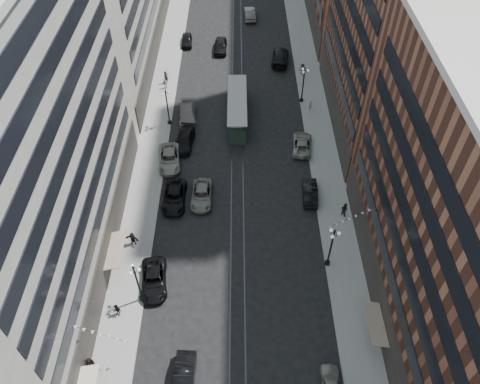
{
  "coord_description": "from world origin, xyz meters",
  "views": [
    {
      "loc": [
        0.12,
        4.65,
        40.16
      ],
      "look_at": [
        0.29,
        37.57,
        5.0
      ],
      "focal_mm": 35.0,
      "sensor_mm": 36.0,
      "label": 1
    }
  ],
  "objects_px": {
    "pedestrian_7": "(344,209)",
    "car_5": "(184,380)",
    "car_extra_2": "(169,159)",
    "car_12": "(280,57)",
    "car_13": "(221,46)",
    "pedestrian_8": "(310,104)",
    "pedestrian_6": "(165,83)",
    "car_extra_0": "(185,140)",
    "car_2": "(154,280)",
    "pedestrian_5": "(132,239)",
    "lamppost_se_far": "(331,246)",
    "streetcar": "(237,109)",
    "pedestrian_extra_2": "(117,309)",
    "lamppost_sw_mid": "(167,105)",
    "pedestrian_extra_1": "(166,77)",
    "lamppost_se_mid": "(303,83)",
    "car_7": "(174,197)",
    "pedestrian_2": "(91,365)",
    "car_9": "(187,40)",
    "car_extra_1": "(202,195)",
    "lamppost_sw_far": "(138,282)",
    "pedestrian_9": "(302,69)",
    "car_11": "(302,144)",
    "car_8": "(188,114)",
    "car_10": "(310,192)"
  },
  "relations": [
    {
      "from": "pedestrian_7",
      "to": "car_5",
      "type": "bearing_deg",
      "value": 96.98
    },
    {
      "from": "car_extra_2",
      "to": "car_12",
      "type": "bearing_deg",
      "value": 51.29
    },
    {
      "from": "car_13",
      "to": "pedestrian_8",
      "type": "distance_m",
      "value": 20.7
    },
    {
      "from": "car_5",
      "to": "pedestrian_6",
      "type": "height_order",
      "value": "pedestrian_6"
    },
    {
      "from": "car_5",
      "to": "car_extra_0",
      "type": "relative_size",
      "value": 0.92
    },
    {
      "from": "car_2",
      "to": "pedestrian_5",
      "type": "relative_size",
      "value": 3.14
    },
    {
      "from": "lamppost_se_far",
      "to": "streetcar",
      "type": "distance_m",
      "value": 25.99
    },
    {
      "from": "streetcar",
      "to": "pedestrian_extra_2",
      "type": "xyz_separation_m",
      "value": [
        -11.22,
        -29.82,
        -0.52
      ]
    },
    {
      "from": "lamppost_sw_mid",
      "to": "car_2",
      "type": "height_order",
      "value": "lamppost_sw_mid"
    },
    {
      "from": "car_extra_0",
      "to": "pedestrian_extra_1",
      "type": "distance_m",
      "value": 14.47
    },
    {
      "from": "lamppost_se_mid",
      "to": "car_7",
      "type": "distance_m",
      "value": 25.4
    },
    {
      "from": "car_13",
      "to": "pedestrian_2",
      "type": "bearing_deg",
      "value": -99.13
    },
    {
      "from": "car_extra_0",
      "to": "car_9",
      "type": "bearing_deg",
      "value": 100.29
    },
    {
      "from": "pedestrian_8",
      "to": "car_extra_1",
      "type": "distance_m",
      "value": 21.96
    },
    {
      "from": "lamppost_sw_far",
      "to": "pedestrian_9",
      "type": "height_order",
      "value": "lamppost_sw_far"
    },
    {
      "from": "car_2",
      "to": "car_5",
      "type": "distance_m",
      "value": 10.49
    },
    {
      "from": "car_11",
      "to": "car_13",
      "type": "xyz_separation_m",
      "value": [
        -10.99,
        24.15,
        0.13
      ]
    },
    {
      "from": "car_13",
      "to": "car_extra_0",
      "type": "height_order",
      "value": "car_13"
    },
    {
      "from": "lamppost_se_far",
      "to": "car_7",
      "type": "relative_size",
      "value": 1.0
    },
    {
      "from": "pedestrian_2",
      "to": "car_12",
      "type": "xyz_separation_m",
      "value": [
        19.3,
        49.47,
        -0.18
      ]
    },
    {
      "from": "lamppost_se_mid",
      "to": "pedestrian_extra_1",
      "type": "xyz_separation_m",
      "value": [
        -19.79,
        4.67,
        -1.97
      ]
    },
    {
      "from": "car_8",
      "to": "pedestrian_5",
      "type": "height_order",
      "value": "pedestrian_5"
    },
    {
      "from": "pedestrian_7",
      "to": "pedestrian_extra_1",
      "type": "bearing_deg",
      "value": -1.0
    },
    {
      "from": "car_extra_1",
      "to": "pedestrian_5",
      "type": "bearing_deg",
      "value": -136.37
    },
    {
      "from": "streetcar",
      "to": "pedestrian_extra_1",
      "type": "xyz_separation_m",
      "value": [
        -10.59,
        8.42,
        -0.35
      ]
    },
    {
      "from": "car_9",
      "to": "car_extra_0",
      "type": "xyz_separation_m",
      "value": [
        1.6,
        -25.47,
        0.05
      ]
    },
    {
      "from": "car_9",
      "to": "car_8",
      "type": "bearing_deg",
      "value": -88.05
    },
    {
      "from": "car_2",
      "to": "lamppost_se_mid",
      "type": "bearing_deg",
      "value": 53.37
    },
    {
      "from": "pedestrian_8",
      "to": "car_extra_1",
      "type": "bearing_deg",
      "value": 8.62
    },
    {
      "from": "car_10",
      "to": "lamppost_se_mid",
      "type": "bearing_deg",
      "value": -89.28
    },
    {
      "from": "car_7",
      "to": "pedestrian_6",
      "type": "distance_m",
      "value": 22.82
    },
    {
      "from": "pedestrian_2",
      "to": "pedestrian_5",
      "type": "bearing_deg",
      "value": 106.45
    },
    {
      "from": "streetcar",
      "to": "car_2",
      "type": "height_order",
      "value": "streetcar"
    },
    {
      "from": "pedestrian_extra_2",
      "to": "lamppost_se_far",
      "type": "bearing_deg",
      "value": 42.03
    },
    {
      "from": "lamppost_sw_far",
      "to": "streetcar",
      "type": "distance_m",
      "value": 29.76
    },
    {
      "from": "pedestrian_2",
      "to": "pedestrian_7",
      "type": "bearing_deg",
      "value": 58.26
    },
    {
      "from": "pedestrian_2",
      "to": "pedestrian_extra_1",
      "type": "relative_size",
      "value": 0.95
    },
    {
      "from": "streetcar",
      "to": "pedestrian_2",
      "type": "xyz_separation_m",
      "value": [
        -12.5,
        -35.09,
        -0.4
      ]
    },
    {
      "from": "car_7",
      "to": "car_extra_1",
      "type": "bearing_deg",
      "value": 7.08
    },
    {
      "from": "lamppost_se_far",
      "to": "car_5",
      "type": "relative_size",
      "value": 1.12
    },
    {
      "from": "lamppost_se_mid",
      "to": "streetcar",
      "type": "distance_m",
      "value": 10.07
    },
    {
      "from": "car_5",
      "to": "pedestrian_8",
      "type": "relative_size",
      "value": 2.56
    },
    {
      "from": "lamppost_se_far",
      "to": "car_extra_2",
      "type": "height_order",
      "value": "lamppost_se_far"
    },
    {
      "from": "lamppost_se_far",
      "to": "pedestrian_2",
      "type": "relative_size",
      "value": 2.99
    },
    {
      "from": "car_9",
      "to": "pedestrian_extra_1",
      "type": "distance_m",
      "value": 11.73
    },
    {
      "from": "pedestrian_extra_2",
      "to": "pedestrian_2",
      "type": "bearing_deg",
      "value": -76.84
    },
    {
      "from": "lamppost_se_mid",
      "to": "car_12",
      "type": "relative_size",
      "value": 0.9
    },
    {
      "from": "streetcar",
      "to": "pedestrian_extra_1",
      "type": "relative_size",
      "value": 5.94
    },
    {
      "from": "lamppost_sw_far",
      "to": "pedestrian_6",
      "type": "xyz_separation_m",
      "value": [
        -1.37,
        35.33,
        -2.15
      ]
    },
    {
      "from": "pedestrian_7",
      "to": "pedestrian_6",
      "type": "bearing_deg",
      "value": 0.48
    }
  ]
}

